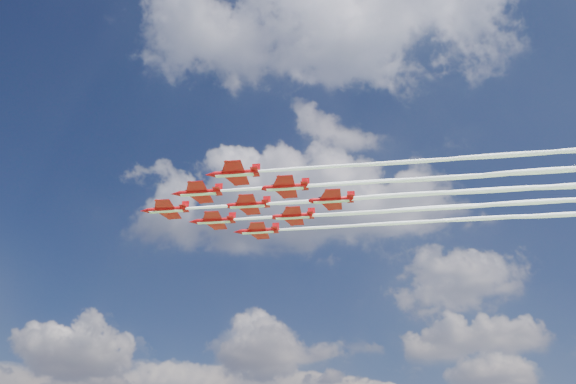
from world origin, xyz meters
name	(u,v)px	position (x,y,z in m)	size (l,w,h in m)	color
jet_lead	(486,191)	(55.02, -2.72, 76.47)	(159.89, 13.27, 3.03)	red
jet_row2_port	(540,171)	(65.45, -9.67, 76.47)	(159.89, 13.27, 3.03)	red
jet_row2_starb	(524,203)	(64.77, 5.17, 76.47)	(159.89, 13.27, 3.03)	red
jet_row3_starb	(559,215)	(74.51, 13.05, 76.47)	(159.89, 13.27, 3.03)	red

